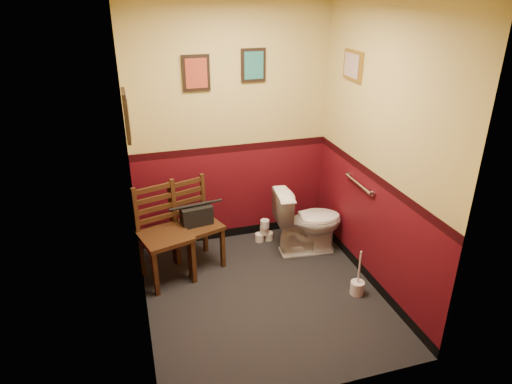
{
  "coord_description": "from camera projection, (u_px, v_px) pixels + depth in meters",
  "views": [
    {
      "loc": [
        -1.1,
        -3.45,
        2.77
      ],
      "look_at": [
        0.0,
        0.25,
        1.0
      ],
      "focal_mm": 32.0,
      "sensor_mm": 36.0,
      "label": 1
    }
  ],
  "objects": [
    {
      "name": "toilet",
      "position": [
        308.0,
        221.0,
        5.04
      ],
      "size": [
        0.79,
        0.49,
        0.74
      ],
      "primitive_type": "imported",
      "rotation": [
        0.0,
        0.0,
        1.48
      ],
      "color": "white",
      "rests_on": "floor"
    },
    {
      "name": "framed_print_left",
      "position": [
        126.0,
        116.0,
        3.48
      ],
      "size": [
        0.04,
        0.3,
        0.38
      ],
      "color": "black",
      "rests_on": "wall_left"
    },
    {
      "name": "framed_print_back_b",
      "position": [
        253.0,
        65.0,
        4.7
      ],
      "size": [
        0.26,
        0.04,
        0.34
      ],
      "color": "black",
      "rests_on": "wall_back"
    },
    {
      "name": "wall_left",
      "position": [
        132.0,
        181.0,
        3.6
      ],
      "size": [
        0.0,
        2.4,
        2.7
      ],
      "primitive_type": "cube",
      "rotation": [
        1.57,
        0.0,
        1.57
      ],
      "color": "#4C0A12",
      "rests_on": "ground"
    },
    {
      "name": "framed_print_right",
      "position": [
        353.0,
        65.0,
        4.39
      ],
      "size": [
        0.04,
        0.34,
        0.28
      ],
      "color": "olive",
      "rests_on": "wall_right"
    },
    {
      "name": "framed_print_back_a",
      "position": [
        196.0,
        73.0,
        4.57
      ],
      "size": [
        0.28,
        0.04,
        0.36
      ],
      "color": "black",
      "rests_on": "wall_back"
    },
    {
      "name": "chair_right",
      "position": [
        195.0,
        224.0,
        4.78
      ],
      "size": [
        0.56,
        0.56,
        0.94
      ],
      "rotation": [
        0.0,
        0.0,
        0.32
      ],
      "color": "#3D2412",
      "rests_on": "floor"
    },
    {
      "name": "handbag",
      "position": [
        196.0,
        215.0,
        4.7
      ],
      "size": [
        0.34,
        0.2,
        0.23
      ],
      "rotation": [
        0.0,
        0.0,
        0.14
      ],
      "color": "black",
      "rests_on": "chair_right"
    },
    {
      "name": "chair_left",
      "position": [
        163.0,
        234.0,
        4.53
      ],
      "size": [
        0.57,
        0.57,
        0.99
      ],
      "rotation": [
        0.0,
        0.0,
        0.28
      ],
      "color": "#3D2412",
      "rests_on": "floor"
    },
    {
      "name": "floor",
      "position": [
        263.0,
        295.0,
        4.45
      ],
      "size": [
        2.2,
        2.4,
        0.0
      ],
      "primitive_type": "cube",
      "color": "black",
      "rests_on": "ground"
    },
    {
      "name": "grab_bar",
      "position": [
        359.0,
        184.0,
        4.54
      ],
      "size": [
        0.05,
        0.56,
        0.06
      ],
      "color": "silver",
      "rests_on": "wall_right"
    },
    {
      "name": "wall_front",
      "position": [
        323.0,
        234.0,
        2.84
      ],
      "size": [
        2.2,
        0.0,
        2.7
      ],
      "primitive_type": "cube",
      "rotation": [
        -1.57,
        0.0,
        0.0
      ],
      "color": "#4C0A12",
      "rests_on": "ground"
    },
    {
      "name": "wall_back",
      "position": [
        231.0,
        128.0,
        4.93
      ],
      "size": [
        2.2,
        0.0,
        2.7
      ],
      "primitive_type": "cube",
      "rotation": [
        1.57,
        0.0,
        0.0
      ],
      "color": "#4C0A12",
      "rests_on": "ground"
    },
    {
      "name": "tp_stack",
      "position": [
        264.0,
        232.0,
        5.34
      ],
      "size": [
        0.22,
        0.13,
        0.28
      ],
      "color": "silver",
      "rests_on": "floor"
    },
    {
      "name": "toilet_brush",
      "position": [
        357.0,
        287.0,
        4.44
      ],
      "size": [
        0.13,
        0.13,
        0.48
      ],
      "color": "silver",
      "rests_on": "floor"
    },
    {
      "name": "wall_right",
      "position": [
        379.0,
        154.0,
        4.17
      ],
      "size": [
        0.0,
        2.4,
        2.7
      ],
      "primitive_type": "cube",
      "rotation": [
        1.57,
        0.0,
        -1.57
      ],
      "color": "#4C0A12",
      "rests_on": "ground"
    }
  ]
}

